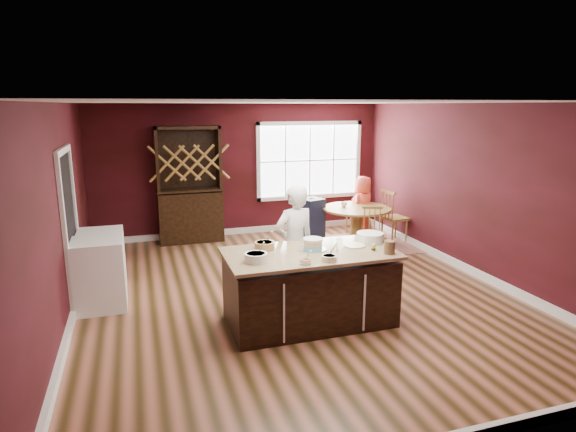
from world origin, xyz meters
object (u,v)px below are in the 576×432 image
object	(u,v)px
kitchen_island	(309,289)
chair_north	(357,213)
baker	(295,244)
chair_east	(395,216)
high_chair	(312,221)
hutch	(189,185)
dining_table	(356,219)
washer	(99,274)
chair_south	(373,233)
seated_woman	(363,207)
layer_cake	(313,244)
dryer	(102,261)
toddler	(314,203)

from	to	relation	value
kitchen_island	chair_north	distance (m)	4.40
baker	chair_east	xyz separation A→B (m)	(2.84, 2.21, -0.29)
high_chair	hutch	bearing A→B (deg)	138.55
dining_table	washer	world-z (taller)	washer
chair_south	hutch	bearing A→B (deg)	162.15
seated_woman	layer_cake	bearing A→B (deg)	22.47
chair_east	chair_south	xyz separation A→B (m)	(-0.93, -0.87, -0.07)
layer_cake	high_chair	xyz separation A→B (m)	(1.17, 3.15, -0.51)
dryer	kitchen_island	bearing A→B (deg)	-37.08
dining_table	baker	size ratio (longest dim) A/B	0.80
dining_table	toddler	xyz separation A→B (m)	(-0.75, 0.35, 0.28)
seated_woman	high_chair	size ratio (longest dim) A/B	1.35
chair_east	dryer	bearing A→B (deg)	92.59
dryer	toddler	bearing A→B (deg)	19.63
baker	high_chair	distance (m)	2.82
baker	high_chair	world-z (taller)	baker
chair_south	seated_woman	world-z (taller)	seated_woman
layer_cake	hutch	world-z (taller)	hutch
baker	toddler	xyz separation A→B (m)	(1.24, 2.54, -0.01)
baker	hutch	xyz separation A→B (m)	(-1.01, 3.49, 0.32)
dining_table	toddler	bearing A→B (deg)	154.98
seated_woman	washer	size ratio (longest dim) A/B	1.36
kitchen_island	hutch	size ratio (longest dim) A/B	0.91
baker	high_chair	size ratio (longest dim) A/B	1.72
chair_north	dryer	bearing A→B (deg)	-4.83
chair_north	hutch	world-z (taller)	hutch
chair_south	seated_woman	bearing A→B (deg)	90.19
layer_cake	toddler	size ratio (longest dim) A/B	1.32
layer_cake	dryer	world-z (taller)	layer_cake
dining_table	chair_north	bearing A→B (deg)	63.60
toddler	washer	size ratio (longest dim) A/B	0.28
seated_woman	washer	xyz separation A→B (m)	(-4.89, -2.08, -0.17)
layer_cake	chair_south	xyz separation A→B (m)	(1.88, 1.97, -0.53)
dining_table	toddler	distance (m)	0.87
layer_cake	chair_north	world-z (taller)	layer_cake
dryer	seated_woman	bearing A→B (deg)	16.47
washer	layer_cake	bearing A→B (deg)	-24.47
baker	washer	bearing A→B (deg)	-24.08
chair_north	baker	bearing A→B (deg)	26.70
chair_north	hutch	bearing A→B (deg)	-33.46
chair_south	high_chair	size ratio (longest dim) A/B	0.98
dining_table	high_chair	size ratio (longest dim) A/B	1.37
kitchen_island	chair_east	distance (m)	4.10
toddler	high_chair	bearing A→B (deg)	-162.89
baker	washer	distance (m)	2.63
chair_south	seated_woman	xyz separation A→B (m)	(0.43, 1.29, 0.18)
chair_east	chair_south	size ratio (longest dim) A/B	1.14
dining_table	chair_east	bearing A→B (deg)	1.35
dryer	chair_north	bearing A→B (deg)	19.84
kitchen_island	dining_table	xyz separation A→B (m)	(2.03, 2.90, 0.10)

